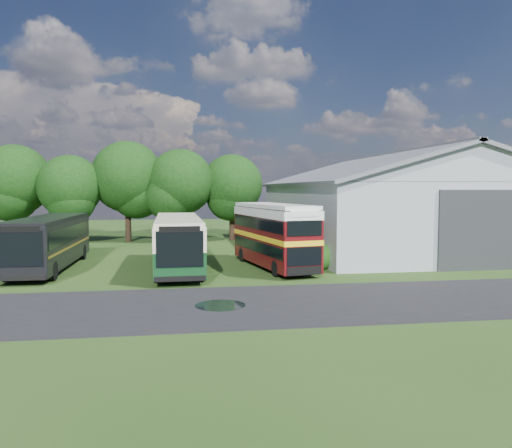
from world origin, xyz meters
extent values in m
plane|color=#1E3711|center=(0.00, 0.00, 0.00)|extent=(120.00, 120.00, 0.00)
cube|color=black|center=(3.00, -3.00, 0.00)|extent=(60.00, 8.00, 0.02)
cylinder|color=black|center=(-1.50, -3.00, 0.00)|extent=(2.20, 2.20, 0.01)
cube|color=gray|center=(15.00, 16.00, 2.75)|extent=(18.00, 24.00, 5.50)
cube|color=#2D3033|center=(15.00, 3.92, 2.50)|extent=(5.20, 0.18, 5.00)
cylinder|color=black|center=(-18.00, 24.50, 1.71)|extent=(0.56, 0.56, 3.42)
sphere|color=black|center=(-18.00, 24.50, 5.89)|extent=(6.46, 6.46, 6.46)
cylinder|color=black|center=(-13.00, 23.50, 1.53)|extent=(0.56, 0.56, 3.06)
sphere|color=black|center=(-13.00, 23.50, 5.27)|extent=(5.78, 5.78, 5.78)
cylinder|color=black|center=(-8.00, 24.80, 1.80)|extent=(0.56, 0.56, 3.60)
sphere|color=black|center=(-8.00, 24.80, 6.20)|extent=(6.80, 6.80, 6.80)
cylinder|color=black|center=(-3.00, 23.80, 1.66)|extent=(0.56, 0.56, 3.31)
sphere|color=black|center=(-3.00, 23.80, 5.70)|extent=(6.26, 6.26, 6.26)
cylinder|color=black|center=(2.00, 24.60, 1.58)|extent=(0.56, 0.56, 3.17)
sphere|color=black|center=(2.00, 24.60, 5.46)|extent=(5.98, 5.98, 5.98)
sphere|color=#194714|center=(5.60, 6.00, 0.00)|extent=(1.70, 1.70, 1.70)
sphere|color=#194714|center=(5.60, 8.00, 0.00)|extent=(1.60, 1.60, 1.60)
sphere|color=#194714|center=(5.60, 10.00, 0.00)|extent=(1.80, 1.80, 1.80)
cube|color=#0D3317|center=(-3.29, 7.10, 1.81)|extent=(2.96, 12.02, 2.98)
cube|color=#480A0D|center=(2.76, 6.99, 2.19)|extent=(4.06, 9.79, 3.81)
cube|color=black|center=(-11.28, 8.55, 1.80)|extent=(2.84, 11.93, 2.96)
camera|label=1|loc=(-3.25, -24.21, 5.03)|focal=35.00mm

